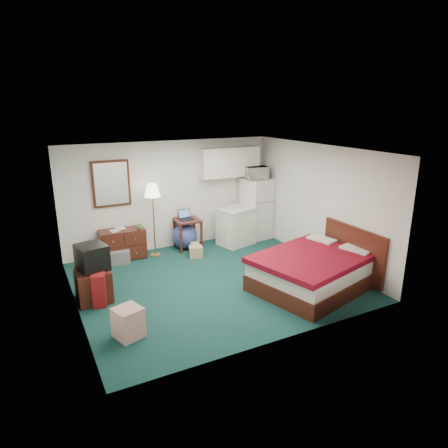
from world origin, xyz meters
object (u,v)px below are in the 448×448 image
bed (312,272)px  tv_stand (93,285)px  dresser (123,244)px  desk (188,234)px  suitcase (99,289)px  kitchen_counter (236,227)px  fridge (257,208)px  floor_lamp (154,221)px

bed → tv_stand: bearing=144.8°
tv_stand → dresser: bearing=60.8°
desk → tv_stand: size_ratio=1.16×
tv_stand → suitcase: 0.23m
kitchen_counter → fridge: (0.70, 0.21, 0.33)m
bed → suitcase: 3.79m
fridge → bed: size_ratio=0.75×
suitcase → desk: bearing=51.7°
desk → bed: bearing=-64.8°
dresser → bed: bearing=-45.8°
suitcase → floor_lamp: bearing=62.5°
floor_lamp → kitchen_counter: 2.04m
floor_lamp → kitchen_counter: size_ratio=1.88×
floor_lamp → tv_stand: floor_lamp is taller
bed → suitcase: bed is taller
floor_lamp → suitcase: size_ratio=2.83×
dresser → tv_stand: size_ratio=1.60×
bed → tv_stand: size_ratio=3.32×
dresser → floor_lamp: floor_lamp is taller
fridge → bed: bearing=-110.8°
floor_lamp → fridge: (2.70, 0.04, -0.06)m
fridge → suitcase: bearing=-165.3°
floor_lamp → desk: floor_lamp is taller
kitchen_counter → bed: size_ratio=0.43×
fridge → bed: 3.09m
tv_stand → floor_lamp: bearing=43.4°
desk → tv_stand: (-2.45, -1.66, -0.08)m
desk → kitchen_counter: size_ratio=0.81×
desk → kitchen_counter: bearing=-9.3°
dresser → suitcase: dresser is taller
desk → suitcase: bearing=-138.5°
floor_lamp → bed: 3.63m
desk → fridge: (1.86, -0.05, 0.41)m
dresser → floor_lamp: 0.85m
kitchen_counter → fridge: 0.80m
fridge → tv_stand: 4.63m
dresser → bed: 4.13m
kitchen_counter → fridge: size_ratio=0.57×
dresser → tv_stand: dresser is taller
dresser → bed: dresser is taller
dresser → floor_lamp: bearing=-9.0°
kitchen_counter → tv_stand: (-3.61, -1.40, -0.16)m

